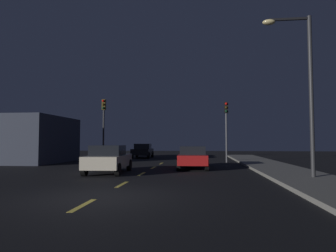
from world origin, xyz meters
The scene contains 14 objects.
ground_plane centered at (0.00, 7.00, 0.00)m, with size 80.00×80.00×0.00m, color black.
sidewalk_curb_right centered at (7.50, 7.00, 0.07)m, with size 3.00×40.00×0.15m, color gray.
lane_stripe_nearest centered at (0.00, -1.20, 0.00)m, with size 0.16×1.60×0.01m, color #EACC4C.
lane_stripe_second centered at (0.00, 2.60, 0.00)m, with size 0.16×1.60×0.01m, color #EACC4C.
lane_stripe_third centered at (0.00, 6.40, 0.00)m, with size 0.16×1.60×0.01m, color #EACC4C.
lane_stripe_fourth centered at (0.00, 10.20, 0.00)m, with size 0.16×1.60×0.01m, color #EACC4C.
lane_stripe_fifth centered at (0.00, 14.00, 0.00)m, with size 0.16×1.60×0.01m, color #EACC4C.
traffic_signal_left centered at (-5.14, 15.51, 3.67)m, with size 0.32×0.38×5.26m.
traffic_signal_right centered at (5.08, 15.51, 3.42)m, with size 0.32×0.38×4.88m.
car_stopped_ahead centered at (2.52, 9.88, 0.72)m, with size 1.91×4.47×1.38m.
car_adjacent_lane centered at (-1.81, 6.56, 0.75)m, with size 2.05×4.13×1.47m.
car_oncoming_far centered at (-3.03, 21.82, 0.75)m, with size 2.01×3.93×1.47m.
street_lamp_right centered at (7.47, 4.66, 4.34)m, with size 2.09×0.36×7.17m.
storefront_left centered at (-10.79, 13.94, 1.84)m, with size 5.57×6.95×3.68m, color #333847.
Camera 1 is at (3.04, -8.63, 1.63)m, focal length 31.59 mm.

